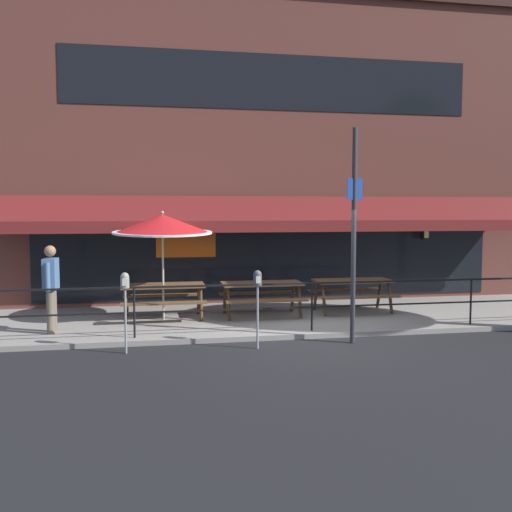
# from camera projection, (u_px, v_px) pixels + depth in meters

# --- Properties ---
(ground_plane) EXTENTS (120.00, 120.00, 0.00)m
(ground_plane) POSITION_uv_depth(u_px,v_px,m) (316.00, 339.00, 11.05)
(ground_plane) COLOR black
(patio_deck) EXTENTS (15.00, 4.00, 0.10)m
(patio_deck) POSITION_uv_depth(u_px,v_px,m) (291.00, 317.00, 13.00)
(patio_deck) COLOR gray
(patio_deck) RESTS_ON ground
(restaurant_building) EXTENTS (15.00, 1.60, 8.18)m
(restaurant_building) POSITION_uv_depth(u_px,v_px,m) (271.00, 150.00, 14.86)
(restaurant_building) COLOR brown
(restaurant_building) RESTS_ON ground
(patio_railing) EXTENTS (13.84, 0.04, 0.97)m
(patio_railing) POSITION_uv_depth(u_px,v_px,m) (312.00, 296.00, 11.28)
(patio_railing) COLOR black
(patio_railing) RESTS_ON patio_deck
(picnic_table_left) EXTENTS (1.80, 1.42, 0.76)m
(picnic_table_left) POSITION_uv_depth(u_px,v_px,m) (163.00, 292.00, 12.51)
(picnic_table_left) COLOR brown
(picnic_table_left) RESTS_ON patio_deck
(picnic_table_centre) EXTENTS (1.80, 1.42, 0.76)m
(picnic_table_centre) POSITION_uv_depth(u_px,v_px,m) (262.00, 289.00, 12.84)
(picnic_table_centre) COLOR brown
(picnic_table_centre) RESTS_ON patio_deck
(picnic_table_right) EXTENTS (1.80, 1.42, 0.76)m
(picnic_table_right) POSITION_uv_depth(u_px,v_px,m) (353.00, 286.00, 13.36)
(picnic_table_right) COLOR brown
(picnic_table_right) RESTS_ON patio_deck
(patio_umbrella_left) EXTENTS (2.14, 2.14, 2.38)m
(patio_umbrella_left) POSITION_uv_depth(u_px,v_px,m) (162.00, 225.00, 12.28)
(patio_umbrella_left) COLOR #B7B2A8
(patio_umbrella_left) RESTS_ON patio_deck
(pedestrian_walking) EXTENTS (0.27, 0.62, 1.71)m
(pedestrian_walking) POSITION_uv_depth(u_px,v_px,m) (51.00, 284.00, 11.07)
(pedestrian_walking) COLOR #665B4C
(pedestrian_walking) RESTS_ON patio_deck
(parking_meter_near) EXTENTS (0.15, 0.16, 1.42)m
(parking_meter_near) POSITION_uv_depth(u_px,v_px,m) (125.00, 288.00, 9.83)
(parking_meter_near) COLOR gray
(parking_meter_near) RESTS_ON ground
(parking_meter_far) EXTENTS (0.15, 0.16, 1.42)m
(parking_meter_far) POSITION_uv_depth(u_px,v_px,m) (258.00, 285.00, 10.18)
(parking_meter_far) COLOR gray
(parking_meter_far) RESTS_ON ground
(street_sign_pole) EXTENTS (0.28, 0.09, 3.99)m
(street_sign_pole) POSITION_uv_depth(u_px,v_px,m) (354.00, 234.00, 10.54)
(street_sign_pole) COLOR #2D2D33
(street_sign_pole) RESTS_ON ground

